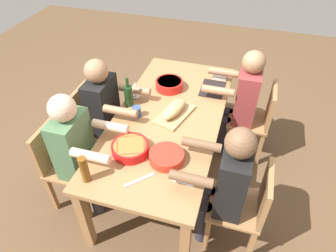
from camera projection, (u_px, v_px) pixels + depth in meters
name	position (u px, v px, depth m)	size (l,w,h in m)	color
ground_plane	(168.00, 171.00, 3.17)	(8.00, 8.00, 0.00)	brown
dining_table	(168.00, 123.00, 2.74)	(1.98, 0.93, 0.74)	#9E7044
chair_far_left	(257.00, 118.00, 3.08)	(0.40, 0.40, 0.85)	#9E7044
diner_far_left	(242.00, 97.00, 2.98)	(0.41, 0.53, 1.20)	#2D2D38
chair_near_right	(64.00, 161.00, 2.63)	(0.40, 0.40, 0.85)	#9E7044
diner_near_right	(78.00, 148.00, 2.45)	(0.41, 0.53, 1.20)	#2D2D38
chair_near_center	(93.00, 122.00, 3.02)	(0.40, 0.40, 0.85)	#9E7044
diner_near_center	(107.00, 109.00, 2.84)	(0.41, 0.53, 1.20)	#2D2D38
chair_far_right	(247.00, 205.00, 2.29)	(0.40, 0.40, 0.85)	#9E7044
diner_far_right	(226.00, 181.00, 2.19)	(0.41, 0.53, 1.20)	#2D2D38
serving_bowl_greens	(167.00, 156.00, 2.26)	(0.26, 0.26, 0.07)	red
serving_bowl_fruit	(130.00, 148.00, 2.33)	(0.29, 0.29, 0.08)	red
serving_bowl_salad	(169.00, 84.00, 2.99)	(0.27, 0.27, 0.09)	red
cutting_board	(175.00, 114.00, 2.69)	(0.40, 0.22, 0.02)	tan
bread_loaf	(175.00, 109.00, 2.66)	(0.32, 0.11, 0.09)	tan
wine_bottle	(129.00, 95.00, 2.74)	(0.08, 0.08, 0.29)	#193819
beer_bottle	(84.00, 169.00, 2.07)	(0.06, 0.06, 0.22)	brown
wine_glass	(135.00, 87.00, 2.84)	(0.08, 0.08, 0.17)	silver
placemat_far_left	(213.00, 89.00, 3.01)	(0.32, 0.23, 0.01)	black
cup_near_center	(137.00, 112.00, 2.66)	(0.08, 0.08, 0.09)	#334C8C
fork_far_right	(182.00, 183.00, 2.12)	(0.02, 0.17, 0.01)	silver
carving_knife	(140.00, 180.00, 2.14)	(0.23, 0.02, 0.01)	silver
napkin_stack	(220.00, 76.00, 3.18)	(0.14, 0.14, 0.02)	white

